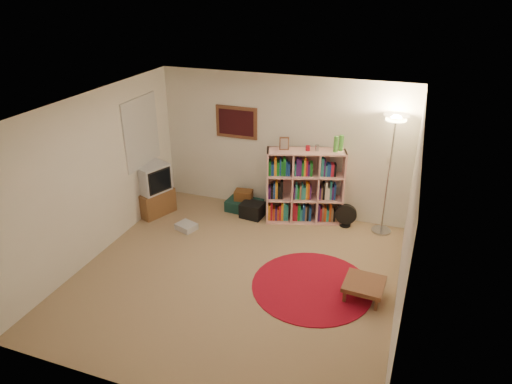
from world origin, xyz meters
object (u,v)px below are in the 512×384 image
floor_lamp (394,137)px  bookshelf (304,187)px  floor_fan (346,215)px  tv_stand (153,190)px  suitcase (244,205)px  side_table (364,285)px

floor_lamp → bookshelf: bearing=-177.9°
bookshelf → floor_lamp: size_ratio=0.77×
floor_fan → tv_stand: (-3.39, -0.67, 0.25)m
suitcase → floor_fan: bearing=5.0°
floor_fan → suitcase: 1.88m
floor_lamp → floor_fan: floor_lamp is taller
floor_fan → bookshelf: bearing=173.0°
bookshelf → floor_fan: bookshelf is taller
floor_lamp → suitcase: bearing=-178.6°
tv_stand → side_table: 4.14m
side_table → floor_fan: bearing=106.7°
floor_fan → side_table: size_ratio=0.75×
tv_stand → side_table: (3.95, -1.20, -0.26)m
floor_lamp → suitcase: floor_lamp is taller
side_table → suitcase: bearing=143.0°
bookshelf → tv_stand: bearing=176.6°
bookshelf → tv_stand: bookshelf is taller
floor_lamp → side_table: bearing=-91.7°
bookshelf → suitcase: 1.23m
floor_fan → floor_lamp: bearing=-6.5°
tv_stand → side_table: tv_stand is taller
suitcase → side_table: (2.43, -1.83, 0.10)m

